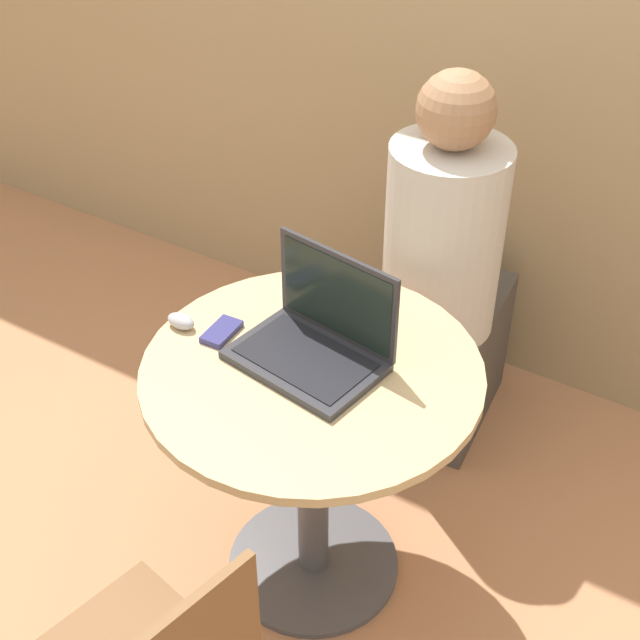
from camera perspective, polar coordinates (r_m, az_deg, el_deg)
ground_plane at (r=2.57m, az=-0.42°, el=-15.39°), size 12.00×12.00×0.00m
round_table at (r=2.18m, az=-0.48°, el=-7.07°), size 0.80×0.80×0.72m
laptop at (r=2.04m, az=-0.24°, el=-1.15°), size 0.37×0.28×0.25m
cell_phone at (r=2.15m, az=-6.32°, el=-0.75°), size 0.06×0.11×0.02m
computer_mouse at (r=2.18m, az=-8.89°, el=-0.07°), size 0.07×0.04×0.04m
person_seated at (r=2.65m, az=7.90°, el=1.63°), size 0.36×0.52×1.22m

